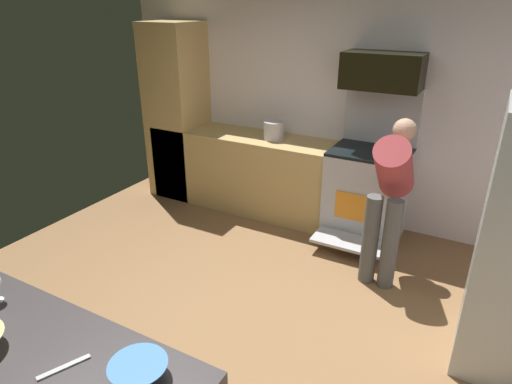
% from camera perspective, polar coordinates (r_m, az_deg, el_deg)
% --- Properties ---
extents(ground_plane, '(5.20, 4.80, 0.02)m').
position_cam_1_polar(ground_plane, '(3.59, -4.38, -17.00)').
color(ground_plane, olive).
extents(wall_back, '(5.20, 0.12, 2.60)m').
position_cam_1_polar(wall_back, '(4.95, 10.29, 11.35)').
color(wall_back, silver).
rests_on(wall_back, ground).
extents(lower_cabinet_run, '(2.40, 0.60, 0.90)m').
position_cam_1_polar(lower_cabinet_run, '(5.23, -1.04, 2.67)').
color(lower_cabinet_run, tan).
rests_on(lower_cabinet_run, ground).
extents(cabinet_column, '(0.60, 0.60, 2.10)m').
position_cam_1_polar(cabinet_column, '(5.60, -10.15, 10.15)').
color(cabinet_column, tan).
rests_on(cabinet_column, ground).
extents(oven_range, '(0.76, 0.96, 1.54)m').
position_cam_1_polar(oven_range, '(4.70, 14.18, 0.22)').
color(oven_range, '#B4B6BB').
rests_on(oven_range, ground).
extents(microwave, '(0.74, 0.38, 0.34)m').
position_cam_1_polar(microwave, '(4.47, 16.07, 14.83)').
color(microwave, black).
rests_on(microwave, oven_range).
extents(person_cook, '(0.31, 0.65, 1.40)m').
position_cam_1_polar(person_cook, '(3.90, 16.98, 0.10)').
color(person_cook, '#525252').
rests_on(person_cook, ground).
extents(mixing_bowl_large, '(0.24, 0.24, 0.08)m').
position_cam_1_polar(mixing_bowl_large, '(1.99, -14.96, -21.55)').
color(mixing_bowl_large, '#3B72BA').
rests_on(mixing_bowl_large, counter_island).
extents(knife_paring, '(0.11, 0.21, 0.01)m').
position_cam_1_polar(knife_paring, '(2.16, -23.61, -20.07)').
color(knife_paring, '#B7BABF').
rests_on(knife_paring, counter_island).
extents(stock_pot, '(0.23, 0.23, 0.20)m').
position_cam_1_polar(stock_pot, '(4.91, 2.32, 7.98)').
color(stock_pot, '#BCB5BE').
rests_on(stock_pot, lower_cabinet_run).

